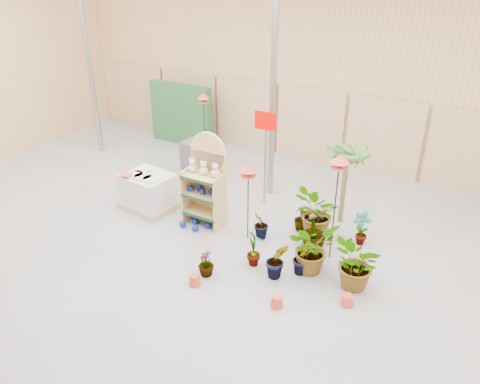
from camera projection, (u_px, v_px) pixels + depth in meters
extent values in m
cube|color=gray|center=(186.00, 271.00, 8.67)|extent=(15.00, 12.00, 0.10)
cube|color=white|center=(169.00, 5.00, 6.55)|extent=(15.00, 12.00, 0.10)
cube|color=tan|center=(315.00, 78.00, 12.29)|extent=(15.00, 0.10, 4.50)
cylinder|color=gray|center=(91.00, 74.00, 12.72)|extent=(0.14, 0.14, 4.50)
cylinder|color=gray|center=(273.00, 102.00, 10.32)|extent=(0.14, 0.14, 4.50)
cube|color=tan|center=(139.00, 95.00, 15.38)|extent=(1.90, 0.06, 2.00)
cube|color=tan|center=(189.00, 104.00, 14.51)|extent=(1.90, 0.06, 2.00)
cube|color=tan|center=(246.00, 114.00, 13.64)|extent=(1.90, 0.06, 2.00)
cube|color=tan|center=(310.00, 125.00, 12.76)|extent=(1.90, 0.06, 2.00)
cube|color=tan|center=(383.00, 138.00, 11.89)|extent=(1.90, 0.06, 2.00)
cube|color=tan|center=(469.00, 152.00, 11.02)|extent=(1.90, 0.06, 2.00)
cube|color=tan|center=(209.00, 186.00, 9.90)|extent=(0.84, 0.08, 1.59)
cylinder|color=tan|center=(208.00, 152.00, 9.53)|extent=(0.84, 0.08, 0.84)
cube|color=tan|center=(204.00, 212.00, 9.94)|extent=(0.81, 0.47, 0.04)
cube|color=#0F3819|center=(198.00, 217.00, 9.76)|extent=(0.80, 0.03, 0.06)
cube|color=tan|center=(203.00, 195.00, 9.75)|extent=(0.81, 0.47, 0.04)
cube|color=#0F3819|center=(197.00, 199.00, 9.57)|extent=(0.80, 0.03, 0.06)
cube|color=tan|center=(203.00, 177.00, 9.56)|extent=(0.81, 0.47, 0.04)
cube|color=#0F3819|center=(196.00, 181.00, 9.38)|extent=(0.80, 0.03, 0.06)
cube|color=tan|center=(188.00, 194.00, 9.97)|extent=(0.04, 0.47, 1.21)
cube|color=tan|center=(220.00, 203.00, 9.62)|extent=(0.04, 0.47, 1.21)
sphere|color=beige|center=(193.00, 168.00, 9.68)|extent=(0.17, 0.17, 0.17)
sphere|color=beige|center=(192.00, 162.00, 9.61)|extent=(0.13, 0.13, 0.13)
sphere|color=beige|center=(204.00, 171.00, 9.55)|extent=(0.18, 0.18, 0.18)
sphere|color=beige|center=(204.00, 164.00, 9.48)|extent=(0.13, 0.13, 0.13)
sphere|color=beige|center=(215.00, 174.00, 9.43)|extent=(0.19, 0.19, 0.19)
sphere|color=beige|center=(215.00, 167.00, 9.36)|extent=(0.13, 0.13, 0.13)
sphere|color=navy|center=(191.00, 188.00, 9.83)|extent=(0.14, 0.14, 0.14)
sphere|color=navy|center=(200.00, 188.00, 9.85)|extent=(0.14, 0.14, 0.14)
sphere|color=navy|center=(203.00, 191.00, 9.69)|extent=(0.14, 0.14, 0.14)
sphere|color=navy|center=(212.00, 191.00, 9.72)|extent=(0.14, 0.14, 0.14)
sphere|color=navy|center=(215.00, 195.00, 9.56)|extent=(0.14, 0.14, 0.14)
sphere|color=navy|center=(183.00, 224.00, 9.91)|extent=(0.15, 0.15, 0.15)
sphere|color=navy|center=(195.00, 221.00, 10.03)|extent=(0.15, 0.15, 0.15)
sphere|color=navy|center=(195.00, 228.00, 9.77)|extent=(0.15, 0.15, 0.15)
sphere|color=navy|center=(208.00, 225.00, 9.89)|extent=(0.15, 0.15, 0.15)
cube|color=tan|center=(150.00, 204.00, 10.69)|extent=(1.26, 1.10, 0.14)
cube|color=silver|center=(148.00, 188.00, 10.50)|extent=(1.15, 0.99, 0.67)
cylinder|color=beige|center=(134.00, 174.00, 10.33)|extent=(0.38, 0.38, 0.04)
cylinder|color=beige|center=(143.00, 177.00, 10.23)|extent=(0.38, 0.38, 0.04)
cylinder|color=beige|center=(151.00, 179.00, 10.12)|extent=(0.38, 0.38, 0.04)
cylinder|color=beige|center=(143.00, 170.00, 10.55)|extent=(0.38, 0.38, 0.04)
cube|color=#3B3C3F|center=(194.00, 169.00, 11.99)|extent=(0.50, 0.50, 0.50)
cube|color=#3B3C3F|center=(193.00, 151.00, 11.76)|extent=(0.50, 0.50, 0.50)
cube|color=#245D2D|center=(181.00, 114.00, 13.91)|extent=(2.00, 0.30, 1.80)
cylinder|color=gray|center=(265.00, 159.00, 10.41)|extent=(0.05, 0.05, 2.20)
cube|color=#D30500|center=(265.00, 121.00, 9.97)|extent=(0.50, 0.03, 0.40)
cylinder|color=black|center=(248.00, 208.00, 9.25)|extent=(0.02, 0.02, 1.41)
cylinder|color=#CD4331|center=(248.00, 176.00, 8.92)|extent=(0.30, 0.30, 0.02)
cone|color=#CD4331|center=(248.00, 168.00, 8.84)|extent=(0.34, 0.34, 0.14)
cylinder|color=black|center=(334.00, 215.00, 8.53)|extent=(0.02, 0.02, 1.89)
cylinder|color=#CD4331|center=(339.00, 168.00, 8.10)|extent=(0.30, 0.30, 0.02)
cone|color=#CD4331|center=(340.00, 159.00, 8.02)|extent=(0.34, 0.34, 0.14)
cylinder|color=black|center=(205.00, 133.00, 12.59)|extent=(0.02, 0.02, 1.71)
cylinder|color=#CD4331|center=(203.00, 102.00, 12.19)|extent=(0.30, 0.30, 0.02)
cone|color=#CD4331|center=(203.00, 96.00, 12.12)|extent=(0.34, 0.34, 0.14)
cylinder|color=brown|center=(343.00, 191.00, 9.83)|extent=(0.10, 0.10, 1.47)
imported|color=#3D722B|center=(254.00, 247.00, 8.56)|extent=(0.52, 0.48, 0.81)
imported|color=#3D722B|center=(277.00, 260.00, 8.26)|extent=(0.52, 0.50, 0.74)
imported|color=#3D722B|center=(311.00, 248.00, 8.41)|extent=(1.00, 1.07, 0.96)
imported|color=#3D722B|center=(314.00, 231.00, 9.01)|extent=(0.66, 0.66, 0.86)
imported|color=#3D722B|center=(361.00, 228.00, 9.22)|extent=(0.44, 0.37, 0.72)
imported|color=#3D722B|center=(260.00, 225.00, 9.40)|extent=(0.31, 0.38, 0.66)
imported|color=#3D722B|center=(317.00, 214.00, 9.41)|extent=(0.84, 0.95, 1.03)
imported|color=#3D722B|center=(206.00, 263.00, 8.37)|extent=(0.40, 0.40, 0.51)
imported|color=#3D722B|center=(303.00, 258.00, 8.37)|extent=(0.46, 0.43, 0.66)
imported|color=#3D722B|center=(357.00, 265.00, 7.92)|extent=(0.94, 1.02, 0.98)
imported|color=#3D722B|center=(302.00, 218.00, 9.71)|extent=(0.46, 0.46, 0.59)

